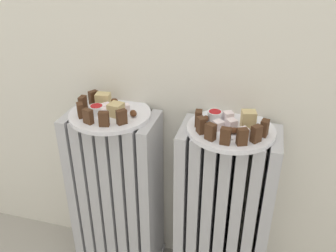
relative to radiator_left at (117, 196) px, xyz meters
name	(u,v)px	position (x,y,z in m)	size (l,w,h in m)	color
radiator_left	(117,196)	(0.00, 0.00, 0.00)	(0.28, 0.16, 0.58)	#B2B2B7
radiator_right	(223,216)	(0.35, 0.00, 0.00)	(0.28, 0.16, 0.58)	#B2B2B7
plate_left	(110,114)	(0.00, 0.00, 0.30)	(0.24, 0.24, 0.01)	white
plate_right	(231,130)	(0.35, 0.00, 0.30)	(0.24, 0.24, 0.01)	white
dark_cake_slice_left_0	(94,97)	(-0.07, 0.04, 0.33)	(0.03, 0.02, 0.04)	#472B19
dark_cake_slice_left_1	(83,103)	(-0.08, 0.00, 0.33)	(0.03, 0.02, 0.04)	#472B19
dark_cake_slice_left_2	(80,110)	(-0.07, -0.05, 0.33)	(0.03, 0.02, 0.04)	#472B19
dark_cake_slice_left_3	(88,116)	(-0.03, -0.08, 0.33)	(0.03, 0.02, 0.04)	#472B19
dark_cake_slice_left_4	(104,119)	(0.02, -0.08, 0.33)	(0.03, 0.02, 0.04)	#472B19
dark_cake_slice_left_5	(122,117)	(0.06, -0.06, 0.33)	(0.03, 0.02, 0.04)	#472B19
marble_cake_slice_left_0	(103,100)	(-0.04, 0.04, 0.33)	(0.04, 0.03, 0.04)	tan
marble_cake_slice_left_1	(116,110)	(0.03, -0.01, 0.33)	(0.04, 0.04, 0.04)	tan
turkish_delight_left_0	(105,112)	(-0.01, -0.02, 0.32)	(0.02, 0.02, 0.02)	white
turkish_delight_left_1	(126,108)	(0.04, 0.02, 0.32)	(0.02, 0.02, 0.02)	white
turkish_delight_left_2	(106,108)	(-0.01, 0.00, 0.32)	(0.02, 0.02, 0.02)	white
medjool_date_left_0	(133,113)	(0.07, -0.01, 0.32)	(0.03, 0.02, 0.02)	#4C2814
medjool_date_left_1	(114,101)	(-0.01, 0.06, 0.32)	(0.02, 0.02, 0.02)	#4C2814
jam_bowl_left	(97,109)	(-0.03, -0.02, 0.32)	(0.04, 0.04, 0.03)	white
dark_cake_slice_right_0	(199,118)	(0.26, -0.01, 0.33)	(0.02, 0.02, 0.04)	#472B19
dark_cake_slice_right_1	(201,125)	(0.28, -0.05, 0.33)	(0.02, 0.02, 0.04)	#472B19
dark_cake_slice_right_2	(211,132)	(0.30, -0.08, 0.33)	(0.02, 0.02, 0.04)	#472B19
dark_cake_slice_right_3	(225,136)	(0.34, -0.09, 0.33)	(0.02, 0.02, 0.04)	#472B19
dark_cake_slice_right_4	(242,137)	(0.38, -0.08, 0.33)	(0.02, 0.02, 0.04)	#472B19
dark_cake_slice_right_5	(256,134)	(0.42, -0.06, 0.33)	(0.02, 0.02, 0.04)	#472B19
dark_cake_slice_right_6	(264,128)	(0.43, -0.02, 0.33)	(0.02, 0.02, 0.04)	#472B19
marble_cake_slice_right_0	(248,119)	(0.39, 0.02, 0.33)	(0.04, 0.03, 0.05)	tan
turkish_delight_right_0	(228,116)	(0.34, 0.04, 0.32)	(0.02, 0.02, 0.02)	white
turkish_delight_right_1	(218,125)	(0.32, -0.02, 0.32)	(0.02, 0.02, 0.02)	white
turkish_delight_right_2	(243,132)	(0.38, -0.04, 0.32)	(0.02, 0.02, 0.02)	white
turkish_delight_right_3	(231,124)	(0.35, 0.00, 0.32)	(0.02, 0.02, 0.02)	white
medjool_date_right_0	(248,117)	(0.39, 0.06, 0.32)	(0.03, 0.02, 0.02)	#4C2814
medjool_date_right_1	(233,131)	(0.36, -0.03, 0.32)	(0.03, 0.02, 0.02)	#4C2814
medjool_date_right_2	(243,129)	(0.38, -0.01, 0.32)	(0.02, 0.02, 0.02)	#4C2814
medjool_date_right_3	(206,119)	(0.28, 0.02, 0.32)	(0.03, 0.02, 0.02)	#4C2814
jam_bowl_right	(215,115)	(0.30, 0.04, 0.32)	(0.04, 0.04, 0.02)	white
fork	(225,128)	(0.33, -0.01, 0.31)	(0.05, 0.10, 0.00)	silver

